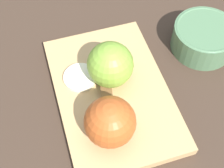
{
  "coord_description": "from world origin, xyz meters",
  "views": [
    {
      "loc": [
        -0.28,
        0.14,
        0.51
      ],
      "look_at": [
        0.0,
        0.0,
        0.04
      ],
      "focal_mm": 50.0,
      "sensor_mm": 36.0,
      "label": 1
    }
  ],
  "objects": [
    {
      "name": "ground_plane",
      "position": [
        0.0,
        0.0,
        0.0
      ],
      "size": [
        4.0,
        4.0,
        0.0
      ],
      "primitive_type": "plane",
      "color": "#38281E"
    },
    {
      "name": "bowl",
      "position": [
        0.03,
        -0.22,
        0.03
      ],
      "size": [
        0.13,
        0.13,
        0.06
      ],
      "color": "#4C704C",
      "rests_on": "ground_plane"
    },
    {
      "name": "apple_half_left",
      "position": [
        -0.08,
        0.04,
        0.06
      ],
      "size": [
        0.09,
        0.09,
        0.09
      ],
      "rotation": [
        0.0,
        0.0,
        1.4
      ],
      "color": "#AD4C1E",
      "rests_on": "cutting_board"
    },
    {
      "name": "apple_half_right",
      "position": [
        0.03,
        -0.01,
        0.06
      ],
      "size": [
        0.09,
        0.09,
        0.09
      ],
      "rotation": [
        0.0,
        0.0,
        6.13
      ],
      "color": "olive",
      "rests_on": "cutting_board"
    },
    {
      "name": "knife",
      "position": [
        -0.02,
        0.02,
        0.03
      ],
      "size": [
        0.16,
        0.08,
        0.02
      ],
      "rotation": [
        0.0,
        0.0,
        -0.38
      ],
      "color": "silver",
      "rests_on": "cutting_board"
    },
    {
      "name": "cutting_board",
      "position": [
        0.0,
        0.0,
        0.01
      ],
      "size": [
        0.34,
        0.25,
        0.02
      ],
      "color": "tan",
      "rests_on": "ground_plane"
    },
    {
      "name": "apple_slice",
      "position": [
        0.05,
        0.04,
        0.02
      ],
      "size": [
        0.06,
        0.06,
        0.01
      ],
      "color": "beige",
      "rests_on": "cutting_board"
    }
  ]
}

